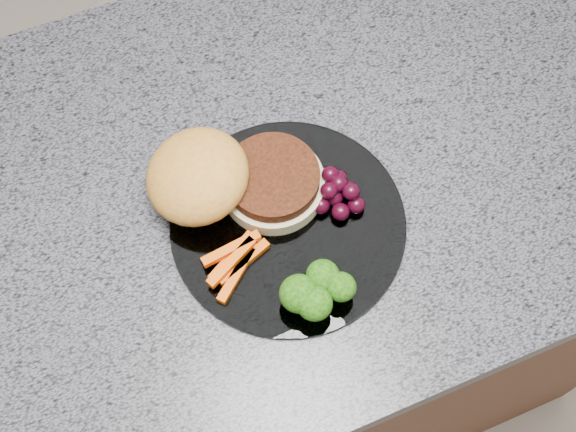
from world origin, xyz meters
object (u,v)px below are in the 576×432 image
Objects in this scene: island_cabinet at (237,316)px; plate at (288,225)px; burger at (225,180)px; grape_bunch at (337,192)px.

island_cabinet is 4.62× the size of plate.
island_cabinet is 0.50m from burger.
grape_bunch reaches higher than island_cabinet.
island_cabinet is 5.73× the size of burger.
plate is 0.06m from grape_bunch.
plate is 1.24× the size of burger.
island_cabinet is at bearing 152.54° from grape_bunch.
plate is at bearing -173.33° from grape_bunch.
burger is 0.12m from grape_bunch.
island_cabinet is 20.23× the size of grape_bunch.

